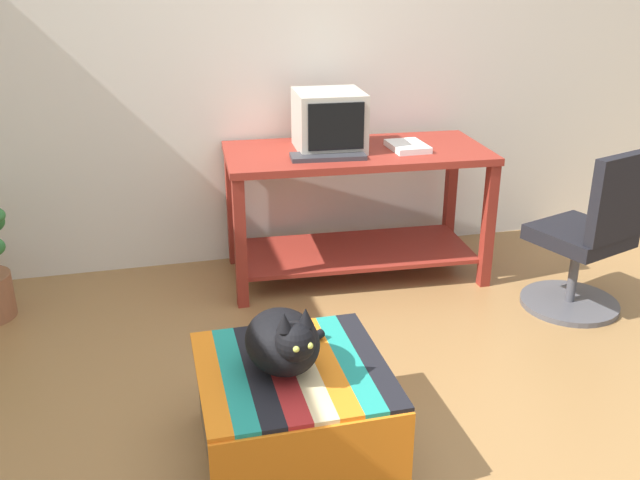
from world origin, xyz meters
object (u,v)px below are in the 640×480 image
object	(u,v)px
keyboard	(328,156)
office_chair	(588,243)
ottoman_with_blanket	(293,410)
tv_monitor	(329,121)
desk	(356,190)
cat	(284,341)
book	(408,146)

from	to	relation	value
keyboard	office_chair	size ratio (longest dim) A/B	0.45
ottoman_with_blanket	office_chair	world-z (taller)	office_chair
keyboard	tv_monitor	bearing A→B (deg)	79.07
tv_monitor	ottoman_with_blanket	xyz separation A→B (m)	(-0.55, -1.56, -0.73)
desk	keyboard	size ratio (longest dim) A/B	3.76
tv_monitor	cat	size ratio (longest dim) A/B	1.02
keyboard	cat	distance (m)	1.51
desk	ottoman_with_blanket	world-z (taller)	desk
tv_monitor	keyboard	size ratio (longest dim) A/B	1.00
keyboard	cat	world-z (taller)	keyboard
keyboard	ottoman_with_blanket	bearing A→B (deg)	-104.21
book	ottoman_with_blanket	xyz separation A→B (m)	(-0.97, -1.44, -0.59)
keyboard	office_chair	distance (m)	1.43
keyboard	ottoman_with_blanket	world-z (taller)	keyboard
book	cat	bearing A→B (deg)	-125.33
book	office_chair	bearing A→B (deg)	-42.56
keyboard	book	bearing A→B (deg)	14.29
keyboard	ottoman_with_blanket	size ratio (longest dim) A/B	0.57
desk	cat	world-z (taller)	desk
desk	tv_monitor	size ratio (longest dim) A/B	3.77
desk	book	xyz separation A→B (m)	(0.28, -0.07, 0.26)
desk	cat	size ratio (longest dim) A/B	3.85
desk	office_chair	world-z (taller)	office_chair
cat	book	bearing A→B (deg)	43.73
cat	office_chair	world-z (taller)	office_chair
cat	office_chair	bearing A→B (deg)	12.21
desk	book	world-z (taller)	book
book	desk	bearing A→B (deg)	165.61
desk	tv_monitor	xyz separation A→B (m)	(-0.15, 0.05, 0.40)
office_chair	tv_monitor	bearing A→B (deg)	-52.71
book	ottoman_with_blanket	distance (m)	1.84
ottoman_with_blanket	office_chair	size ratio (longest dim) A/B	0.79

